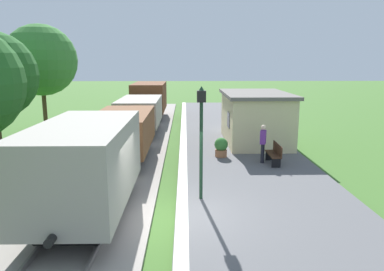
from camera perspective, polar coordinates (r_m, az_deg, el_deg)
The scene contains 13 objects.
ground_plane at distance 11.26m, azimuth -3.64°, elevation -13.26°, with size 160.00×160.00×0.00m, color #3D6628.
platform_slab at distance 11.52m, azimuth 12.85°, elevation -12.27°, with size 6.00×60.00×0.25m, color #565659.
platform_edge_stripe at distance 11.15m, azimuth -1.56°, elevation -12.08°, with size 0.36×60.00×0.01m, color silver.
track_ballast at distance 11.59m, azimuth -15.88°, elevation -12.62°, with size 3.80×60.00×0.12m, color gray.
rail_near at distance 11.38m, azimuth -12.33°, elevation -12.19°, with size 0.07×60.00×0.14m, color slate.
rail_far at distance 11.74m, azimuth -19.39°, elevation -11.83°, with size 0.07×60.00×0.14m, color slate.
freight_train at distance 20.59m, azimuth -9.19°, elevation 2.51°, with size 2.50×26.00×2.72m.
station_hut at distance 20.73m, azimuth 9.77°, elevation 2.83°, with size 3.50×5.80×2.78m.
bench_near_hut at distance 16.57m, azimuth 12.73°, elevation -2.73°, with size 0.42×1.50×0.91m.
person_waiting at distance 16.58m, azimuth 10.97°, elevation -1.01°, with size 0.35×0.44×1.71m.
potted_planter at distance 17.44m, azimuth 4.55°, elevation -1.78°, with size 0.64×0.64×0.92m.
lamp_post_near at distance 11.64m, azimuth 1.45°, elevation 2.05°, with size 0.28×0.28×3.70m.
tree_field_left at distance 26.70m, azimuth -22.44°, elevation 10.76°, with size 4.70×4.70×7.13m.
Camera 1 is at (0.50, -10.22, 4.70)m, focal length 34.30 mm.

